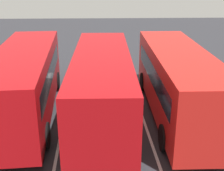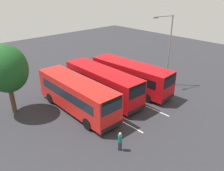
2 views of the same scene
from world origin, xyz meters
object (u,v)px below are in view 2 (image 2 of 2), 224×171
at_px(bus_center_right, 131,76).
at_px(depot_tree, 6,69).
at_px(street_lamp, 168,47).
at_px(pedestrian, 120,140).
at_px(bus_far_left, 77,94).
at_px(bus_center_left, 103,83).

bearing_deg(bus_center_right, depot_tree, -112.69).
bearing_deg(street_lamp, pedestrian, 37.03).
xyz_separation_m(bus_far_left, depot_tree, (-3.87, -4.73, 2.73)).
height_order(bus_center_right, street_lamp, street_lamp).
relative_size(bus_center_right, street_lamp, 1.22).
height_order(pedestrian, depot_tree, depot_tree).
bearing_deg(bus_center_right, bus_far_left, -95.82).
bearing_deg(pedestrian, bus_center_left, 8.06).
xyz_separation_m(bus_center_left, street_lamp, (2.61, 7.83, 3.03)).
distance_m(bus_center_left, street_lamp, 8.79).
height_order(bus_far_left, bus_center_left, same).
bearing_deg(bus_far_left, pedestrian, -8.45).
height_order(bus_far_left, street_lamp, street_lamp).
height_order(bus_far_left, pedestrian, bus_far_left).
height_order(bus_center_right, pedestrian, bus_center_right).
height_order(bus_center_right, depot_tree, depot_tree).
xyz_separation_m(street_lamp, depot_tree, (-6.04, -16.20, -0.30)).
relative_size(pedestrian, street_lamp, 0.19).
xyz_separation_m(pedestrian, street_lamp, (-4.83, 12.56, 3.89)).
relative_size(bus_center_left, depot_tree, 1.51).
relative_size(bus_far_left, street_lamp, 1.21).
xyz_separation_m(bus_center_right, street_lamp, (1.92, 4.12, 3.03)).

